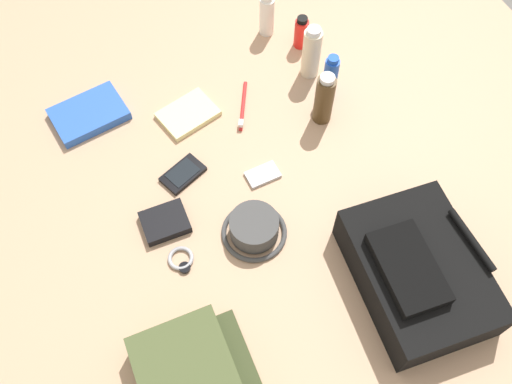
{
  "coord_description": "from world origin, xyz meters",
  "views": [
    {
      "loc": [
        0.63,
        -0.29,
        1.24
      ],
      "look_at": [
        0.0,
        0.0,
        0.04
      ],
      "focal_mm": 39.54,
      "sensor_mm": 36.0,
      "label": 1
    }
  ],
  "objects_px": {
    "cell_phone": "(183,174)",
    "media_player": "(263,175)",
    "bucket_hat": "(254,228)",
    "notepad": "(188,114)",
    "toothpaste_tube": "(267,15)",
    "paperback_novel": "(89,114)",
    "lotion_bottle": "(311,52)",
    "cologne_bottle": "(324,99)",
    "sunscreen_spray": "(301,32)",
    "deodorant_spray": "(330,78)",
    "wristwatch": "(181,260)",
    "wallet": "(165,222)",
    "backpack": "(417,272)",
    "toothbrush": "(243,108)"
  },
  "relations": [
    {
      "from": "backpack",
      "to": "notepad",
      "type": "bearing_deg",
      "value": -155.88
    },
    {
      "from": "bucket_hat",
      "to": "deodorant_spray",
      "type": "distance_m",
      "value": 0.48
    },
    {
      "from": "cologne_bottle",
      "to": "media_player",
      "type": "xyz_separation_m",
      "value": [
        0.1,
        -0.23,
        -0.07
      ]
    },
    {
      "from": "toothpaste_tube",
      "to": "sunscreen_spray",
      "type": "height_order",
      "value": "toothpaste_tube"
    },
    {
      "from": "toothbrush",
      "to": "notepad",
      "type": "relative_size",
      "value": 1.02
    },
    {
      "from": "toothpaste_tube",
      "to": "wallet",
      "type": "xyz_separation_m",
      "value": [
        0.49,
        -0.5,
        -0.05
      ]
    },
    {
      "from": "lotion_bottle",
      "to": "cologne_bottle",
      "type": "xyz_separation_m",
      "value": [
        0.16,
        -0.04,
        -0.0
      ]
    },
    {
      "from": "deodorant_spray",
      "to": "cologne_bottle",
      "type": "bearing_deg",
      "value": -39.73
    },
    {
      "from": "backpack",
      "to": "media_player",
      "type": "xyz_separation_m",
      "value": [
        -0.4,
        -0.19,
        -0.05
      ]
    },
    {
      "from": "cell_phone",
      "to": "media_player",
      "type": "height_order",
      "value": "cell_phone"
    },
    {
      "from": "wristwatch",
      "to": "notepad",
      "type": "relative_size",
      "value": 0.47
    },
    {
      "from": "toothpaste_tube",
      "to": "lotion_bottle",
      "type": "relative_size",
      "value": 0.82
    },
    {
      "from": "lotion_bottle",
      "to": "paperback_novel",
      "type": "xyz_separation_m",
      "value": [
        -0.1,
        -0.62,
        -0.07
      ]
    },
    {
      "from": "bucket_hat",
      "to": "sunscreen_spray",
      "type": "bearing_deg",
      "value": 143.26
    },
    {
      "from": "toothpaste_tube",
      "to": "lotion_bottle",
      "type": "xyz_separation_m",
      "value": [
        0.2,
        0.04,
        0.01
      ]
    },
    {
      "from": "lotion_bottle",
      "to": "media_player",
      "type": "bearing_deg",
      "value": -45.66
    },
    {
      "from": "wallet",
      "to": "toothpaste_tube",
      "type": "bearing_deg",
      "value": 136.44
    },
    {
      "from": "lotion_bottle",
      "to": "notepad",
      "type": "bearing_deg",
      "value": -89.49
    },
    {
      "from": "sunscreen_spray",
      "to": "cologne_bottle",
      "type": "bearing_deg",
      "value": -14.55
    },
    {
      "from": "lotion_bottle",
      "to": "media_player",
      "type": "height_order",
      "value": "lotion_bottle"
    },
    {
      "from": "deodorant_spray",
      "to": "backpack",
      "type": "bearing_deg",
      "value": -8.54
    },
    {
      "from": "lotion_bottle",
      "to": "deodorant_spray",
      "type": "height_order",
      "value": "lotion_bottle"
    },
    {
      "from": "bucket_hat",
      "to": "paperback_novel",
      "type": "xyz_separation_m",
      "value": [
        -0.51,
        -0.26,
        -0.01
      ]
    },
    {
      "from": "toothpaste_tube",
      "to": "cell_phone",
      "type": "height_order",
      "value": "toothpaste_tube"
    },
    {
      "from": "toothpaste_tube",
      "to": "cologne_bottle",
      "type": "relative_size",
      "value": 0.83
    },
    {
      "from": "wallet",
      "to": "paperback_novel",
      "type": "bearing_deg",
      "value": -167.0
    },
    {
      "from": "sunscreen_spray",
      "to": "cologne_bottle",
      "type": "xyz_separation_m",
      "value": [
        0.27,
        -0.07,
        0.03
      ]
    },
    {
      "from": "cell_phone",
      "to": "media_player",
      "type": "relative_size",
      "value": 1.48
    },
    {
      "from": "lotion_bottle",
      "to": "deodorant_spray",
      "type": "bearing_deg",
      "value": 5.51
    },
    {
      "from": "lotion_bottle",
      "to": "cologne_bottle",
      "type": "relative_size",
      "value": 1.01
    },
    {
      "from": "bucket_hat",
      "to": "notepad",
      "type": "xyz_separation_m",
      "value": [
        -0.4,
        -0.02,
        -0.02
      ]
    },
    {
      "from": "cell_phone",
      "to": "media_player",
      "type": "bearing_deg",
      "value": 65.05
    },
    {
      "from": "backpack",
      "to": "toothbrush",
      "type": "distance_m",
      "value": 0.64
    },
    {
      "from": "wallet",
      "to": "cell_phone",
      "type": "bearing_deg",
      "value": 144.21
    },
    {
      "from": "wristwatch",
      "to": "wallet",
      "type": "bearing_deg",
      "value": -179.09
    },
    {
      "from": "backpack",
      "to": "toothpaste_tube",
      "type": "relative_size",
      "value": 2.75
    },
    {
      "from": "toothpaste_tube",
      "to": "paperback_novel",
      "type": "distance_m",
      "value": 0.59
    },
    {
      "from": "toothpaste_tube",
      "to": "wristwatch",
      "type": "xyz_separation_m",
      "value": [
        0.6,
        -0.5,
        -0.06
      ]
    },
    {
      "from": "backpack",
      "to": "paperback_novel",
      "type": "distance_m",
      "value": 0.95
    },
    {
      "from": "bucket_hat",
      "to": "wallet",
      "type": "relative_size",
      "value": 1.45
    },
    {
      "from": "notepad",
      "to": "wallet",
      "type": "bearing_deg",
      "value": -44.73
    },
    {
      "from": "cell_phone",
      "to": "toothbrush",
      "type": "distance_m",
      "value": 0.26
    },
    {
      "from": "backpack",
      "to": "media_player",
      "type": "bearing_deg",
      "value": -154.46
    },
    {
      "from": "toothpaste_tube",
      "to": "backpack",
      "type": "bearing_deg",
      "value": -2.18
    },
    {
      "from": "backpack",
      "to": "toothpaste_tube",
      "type": "height_order",
      "value": "same"
    },
    {
      "from": "bucket_hat",
      "to": "toothpaste_tube",
      "type": "xyz_separation_m",
      "value": [
        -0.6,
        0.31,
        0.04
      ]
    },
    {
      "from": "toothpaste_tube",
      "to": "notepad",
      "type": "bearing_deg",
      "value": -58.75
    },
    {
      "from": "wristwatch",
      "to": "media_player",
      "type": "bearing_deg",
      "value": 116.26
    },
    {
      "from": "bucket_hat",
      "to": "cologne_bottle",
      "type": "distance_m",
      "value": 0.4
    },
    {
      "from": "paperback_novel",
      "to": "media_player",
      "type": "bearing_deg",
      "value": 43.65
    }
  ]
}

